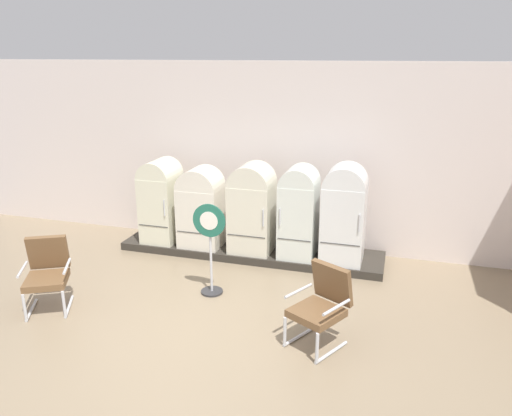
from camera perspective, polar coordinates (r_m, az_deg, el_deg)
name	(u,v)px	position (r m, az deg, el deg)	size (l,w,h in m)	color
ground	(175,352)	(6.10, -9.37, -16.16)	(12.00, 10.00, 0.05)	#88755B
back_wall	(261,155)	(8.68, 0.56, 6.15)	(11.76, 0.12, 3.22)	silver
display_plinth	(250,250)	(8.55, -0.64, -4.95)	(4.51, 0.95, 0.13)	#322D26
refrigerator_0	(161,198)	(8.78, -10.93, 1.14)	(0.59, 0.72, 1.46)	beige
refrigerator_1	(201,205)	(8.44, -6.39, 0.29)	(0.71, 0.62, 1.38)	silver
refrigerator_2	(252,206)	(8.15, -0.47, 0.27)	(0.70, 0.68, 1.49)	beige
refrigerator_3	(299,209)	(7.96, 4.98, -0.13)	(0.58, 0.67, 1.50)	silver
refrigerator_4	(344,211)	(7.85, 10.17, -0.33)	(0.66, 0.69, 1.57)	white
armchair_left	(47,271)	(7.26, -23.05, -6.72)	(0.78, 0.83, 0.98)	silver
armchair_right	(322,303)	(5.94, 7.65, -10.84)	(0.78, 0.83, 0.98)	silver
sign_stand	(210,250)	(7.01, -5.32, -4.86)	(0.48, 0.32, 1.36)	#2D2D30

